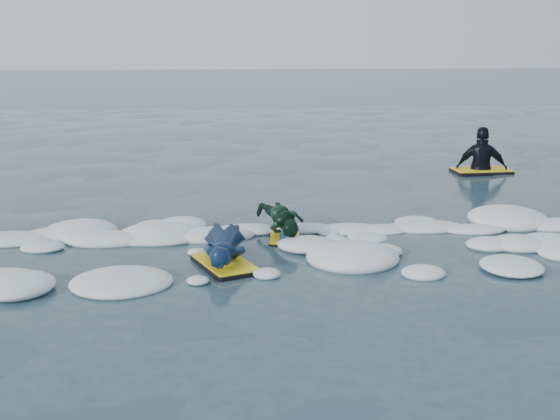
% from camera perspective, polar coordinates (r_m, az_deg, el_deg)
% --- Properties ---
extents(ground, '(120.00, 120.00, 0.00)m').
position_cam_1_polar(ground, '(8.80, -1.99, -4.86)').
color(ground, '#162436').
rests_on(ground, ground).
extents(foam_band, '(12.00, 3.10, 0.30)m').
position_cam_1_polar(foam_band, '(9.79, -2.29, -2.94)').
color(foam_band, white).
rests_on(foam_band, ground).
extents(prone_woman_unit, '(0.92, 1.63, 0.40)m').
position_cam_1_polar(prone_woman_unit, '(9.05, -4.55, -2.99)').
color(prone_woman_unit, black).
rests_on(prone_woman_unit, ground).
extents(prone_child_unit, '(0.75, 1.25, 0.46)m').
position_cam_1_polar(prone_child_unit, '(10.15, 0.30, -0.94)').
color(prone_child_unit, black).
rests_on(prone_child_unit, ground).
extents(waiting_rider_unit, '(1.27, 0.76, 1.85)m').
position_cam_1_polar(waiting_rider_unit, '(15.68, 16.05, 3.16)').
color(waiting_rider_unit, black).
rests_on(waiting_rider_unit, ground).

